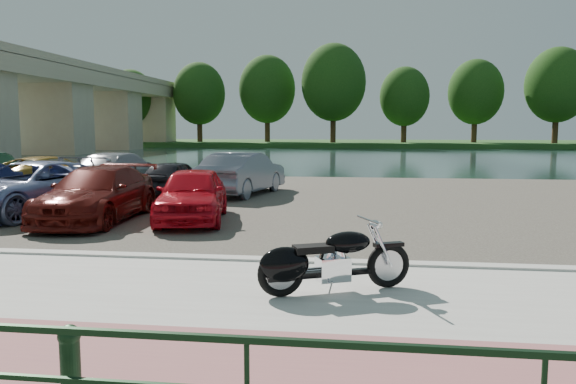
% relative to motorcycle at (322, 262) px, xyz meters
% --- Properties ---
extents(ground, '(200.00, 200.00, 0.00)m').
position_rel_motorcycle_xyz_m(ground, '(-0.23, -0.11, -0.56)').
color(ground, '#595447').
rests_on(ground, ground).
extents(promenade, '(60.00, 6.00, 0.10)m').
position_rel_motorcycle_xyz_m(promenade, '(-0.23, -1.11, -0.51)').
color(promenade, '#B8B5AD').
rests_on(promenade, ground).
extents(pink_path, '(60.00, 2.00, 0.01)m').
position_rel_motorcycle_xyz_m(pink_path, '(-0.23, -2.61, -0.46)').
color(pink_path, '#A15A60').
rests_on(pink_path, promenade).
extents(kerb, '(60.00, 0.30, 0.14)m').
position_rel_motorcycle_xyz_m(kerb, '(-0.23, 1.89, -0.49)').
color(kerb, '#B8B5AD').
rests_on(kerb, ground).
extents(parking_lot, '(60.00, 18.00, 0.04)m').
position_rel_motorcycle_xyz_m(parking_lot, '(-0.23, 10.89, -0.54)').
color(parking_lot, '#3D3831').
rests_on(parking_lot, ground).
extents(river, '(120.00, 40.00, 0.00)m').
position_rel_motorcycle_xyz_m(river, '(-0.23, 39.89, -0.56)').
color(river, '#1A2F2C').
rests_on(river, ground).
extents(far_bank, '(120.00, 24.00, 0.60)m').
position_rel_motorcycle_xyz_m(far_bank, '(-0.23, 71.89, -0.26)').
color(far_bank, '#1C4017').
rests_on(far_bank, ground).
extents(bridge, '(7.00, 56.00, 8.55)m').
position_rel_motorcycle_xyz_m(bridge, '(-28.23, 40.92, 4.96)').
color(bridge, tan).
rests_on(bridge, ground).
extents(railing, '(24.04, 0.05, 0.90)m').
position_rel_motorcycle_xyz_m(railing, '(-0.23, -4.11, 0.23)').
color(railing, black).
rests_on(railing, promenade).
extents(bollards, '(10.68, 0.18, 0.81)m').
position_rel_motorcycle_xyz_m(bollards, '(-1.90, -3.81, -0.02)').
color(bollards, black).
rests_on(bollards, promenade).
extents(far_trees, '(70.25, 10.68, 12.52)m').
position_rel_motorcycle_xyz_m(far_trees, '(4.13, 65.68, 6.93)').
color(far_trees, '#3A2515').
rests_on(far_trees, far_bank).
extents(motorcycle, '(2.20, 1.17, 1.05)m').
position_rel_motorcycle_xyz_m(motorcycle, '(0.00, 0.00, 0.00)').
color(motorcycle, black).
rests_on(motorcycle, promenade).
extents(car_2, '(3.87, 5.84, 1.49)m').
position_rel_motorcycle_xyz_m(car_2, '(-8.64, 6.68, 0.22)').
color(car_2, '#7E8CB8').
rests_on(car_2, parking_lot).
extents(car_3, '(2.17, 4.92, 1.40)m').
position_rel_motorcycle_xyz_m(car_3, '(-6.30, 5.91, 0.18)').
color(car_3, '#57110C').
rests_on(car_3, parking_lot).
extents(car_4, '(2.37, 4.34, 1.40)m').
position_rel_motorcycle_xyz_m(car_4, '(-3.83, 6.23, 0.18)').
color(car_4, red).
rests_on(car_4, parking_lot).
extents(car_6, '(3.89, 5.37, 1.36)m').
position_rel_motorcycle_xyz_m(car_6, '(-11.26, 12.25, 0.16)').
color(car_6, olive).
rests_on(car_6, parking_lot).
extents(car_7, '(2.41, 5.32, 1.51)m').
position_rel_motorcycle_xyz_m(car_7, '(-8.62, 12.44, 0.24)').
color(car_7, gray).
rests_on(car_7, parking_lot).
extents(car_8, '(1.85, 3.83, 1.26)m').
position_rel_motorcycle_xyz_m(car_8, '(-6.31, 11.94, 0.11)').
color(car_8, black).
rests_on(car_8, parking_lot).
extents(car_9, '(2.54, 4.91, 1.54)m').
position_rel_motorcycle_xyz_m(car_9, '(-3.77, 12.16, 0.25)').
color(car_9, slate).
rests_on(car_9, parking_lot).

